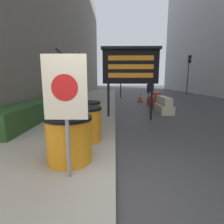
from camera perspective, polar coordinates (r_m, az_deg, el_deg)
ground_plane at (r=2.84m, az=1.20°, el=-25.40°), size 120.00×120.00×0.00m
hedge_strip at (r=7.93m, az=-22.42°, el=0.94°), size 0.90×6.19×0.71m
bare_tree at (r=11.82m, az=-14.42°, el=10.83°), size 1.88×2.02×3.43m
barrel_drum_foreground at (r=3.43m, az=-13.77°, el=-8.55°), size 0.87×0.87×0.87m
barrel_drum_middle at (r=4.49m, az=-8.90°, el=-3.91°), size 0.87×0.87×0.87m
barrel_drum_back at (r=5.62m, az=-8.18°, el=-1.04°), size 0.87×0.87×0.87m
warning_sign at (r=2.68m, az=-14.95°, el=5.17°), size 0.65×0.08×1.90m
message_board at (r=7.45m, az=6.09°, el=14.56°), size 2.42×0.36×2.99m
jersey_barrier_cream at (r=9.51m, az=16.48°, el=1.99°), size 0.63×1.78×0.83m
jersey_barrier_red_striped at (r=11.71m, az=13.54°, el=3.82°), size 0.58×1.98×0.94m
traffic_cone_near at (r=13.97m, az=9.17°, el=4.86°), size 0.44×0.44×0.79m
traffic_cone_mid at (r=14.26m, az=16.15°, el=4.32°), size 0.34×0.34×0.60m
traffic_light_near_curb at (r=17.43m, az=2.91°, el=13.88°), size 0.28×0.44×3.83m
traffic_light_far_side at (r=22.61m, az=23.81°, el=13.36°), size 0.28×0.45×4.49m
pedestrian_worker at (r=12.82m, az=12.37°, el=6.92°), size 0.46×0.31×1.65m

